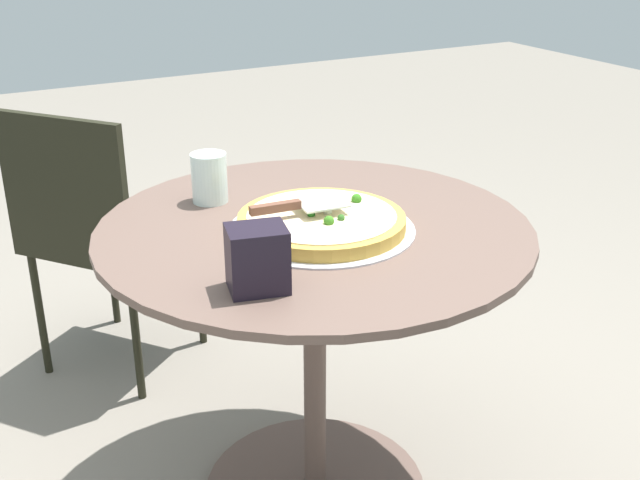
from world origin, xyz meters
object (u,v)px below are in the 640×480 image
(napkin_dispenser, at_px, (257,259))
(pizza_on_tray, at_px, (320,223))
(patio_chair_corner, at_px, (97,224))
(pizza_server, at_px, (298,206))
(drinking_cup, at_px, (209,178))
(patio_table, at_px, (315,307))

(napkin_dispenser, bearing_deg, pizza_on_tray, 52.57)
(pizza_on_tray, bearing_deg, patio_chair_corner, -161.02)
(patio_chair_corner, bearing_deg, pizza_on_tray, 18.98)
(pizza_server, bearing_deg, pizza_on_tray, 69.10)
(pizza_server, bearing_deg, drinking_cup, -160.01)
(pizza_server, distance_m, drinking_cup, 0.28)
(pizza_server, relative_size, drinking_cup, 1.86)
(pizza_on_tray, bearing_deg, napkin_dispenser, -50.93)
(patio_table, relative_size, patio_chair_corner, 1.12)
(pizza_on_tray, relative_size, drinking_cup, 3.47)
(pizza_on_tray, xyz_separation_m, pizza_server, (-0.02, -0.04, 0.04))
(patio_table, height_order, patio_chair_corner, patio_chair_corner)
(pizza_on_tray, height_order, patio_chair_corner, patio_chair_corner)
(patio_table, height_order, pizza_server, pizza_server)
(drinking_cup, bearing_deg, pizza_on_tray, 26.63)
(napkin_dispenser, bearing_deg, patio_table, 56.60)
(pizza_on_tray, distance_m, drinking_cup, 0.31)
(patio_table, xyz_separation_m, napkin_dispenser, (0.22, -0.23, 0.26))
(patio_table, bearing_deg, drinking_cup, -149.90)
(pizza_on_tray, bearing_deg, drinking_cup, -153.37)
(patio_table, xyz_separation_m, pizza_server, (0.01, -0.05, 0.26))
(napkin_dispenser, bearing_deg, pizza_server, 61.15)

